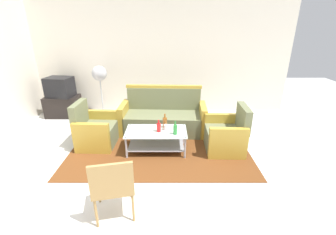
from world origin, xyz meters
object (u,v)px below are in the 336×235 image
Objects in this scene: cup at (167,127)px; couch at (164,118)px; television at (61,87)px; pedestal_fan at (101,76)px; wicker_chair at (114,183)px; bottle_brown at (166,122)px; tv_stand at (64,106)px; armchair_left at (97,131)px; coffee_table at (157,138)px; bottle_red at (160,127)px; armchair_right at (227,136)px; bottle_green at (176,129)px.

couch is at bearing 94.58° from cup.
cup is at bearing 156.83° from television.
pedestal_fan reaches higher than wicker_chair.
bottle_brown is 0.34× the size of tv_stand.
coffee_table is at bearing 80.83° from armchair_left.
bottle_red is (0.05, -0.03, 0.22)m from coffee_table.
armchair_right is at bearing 2.29° from coffee_table.
coffee_table is at bearing 93.87° from armchair_right.
bottle_green is at bearing -47.38° from pedestal_fan.
armchair_left is 3.16× the size of bottle_brown.
armchair_right reaches higher than bottle_brown.
wicker_chair is at bearing 135.32° from armchair_right.
coffee_table is 4.09× the size of bottle_brown.
pedestal_fan is (-1.50, 1.84, 0.52)m from bottle_red.
coffee_table is 3.01m from tv_stand.
couch reaches higher than wicker_chair.
bottle_red is at bearing 61.21° from wicker_chair.
television is (-2.60, 1.61, 0.25)m from bottle_brown.
pedestal_fan is (-1.56, 0.96, 0.70)m from couch.
wicker_chair is (0.75, -1.84, 0.21)m from armchair_left.
pedestal_fan is at bearing 94.87° from wicker_chair.
wicker_chair is at bearing -73.24° from pedestal_fan.
pedestal_fan is at bearing 2.88° from tv_stand.
couch is 2.16× the size of armchair_left.
armchair_left is 1.38m from cup.
tv_stand is at bearing 148.29° from bottle_brown.
armchair_right is (2.47, -0.20, 0.00)m from armchair_left.
pedestal_fan reaches higher than cup.
armchair_right is 8.50× the size of cup.
wicker_chair is (-1.72, -1.64, 0.21)m from armchair_right.
armchair_right is at bearing -5.26° from bottle_brown.
cup is (0.13, 0.08, -0.04)m from bottle_red.
bottle_green reaches higher than tv_stand.
cup is (1.35, -0.20, 0.17)m from armchair_left.
couch is at bearing 57.31° from armchair_right.
coffee_table is at bearing 85.39° from couch.
wicker_chair is at bearing 131.12° from television.
cup is at bearing 97.37° from couch.
armchair_right reaches higher than cup.
bottle_red is (-0.29, 0.10, -0.01)m from bottle_green.
bottle_red is (1.23, -0.28, 0.21)m from armchair_left.
couch reaches higher than bottle_green.
bottle_green reaches higher than coffee_table.
armchair_right is at bearing 165.45° from television.
bottle_brown is at bearing 99.68° from cup.
coffee_table is 1.66m from wicker_chair.
armchair_left is at bearing -50.14° from tv_stand.
wicker_chair is (-0.54, -2.45, 0.18)m from couch.
couch is 0.82m from cup.
armchair_left is 1.01× the size of wicker_chair.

